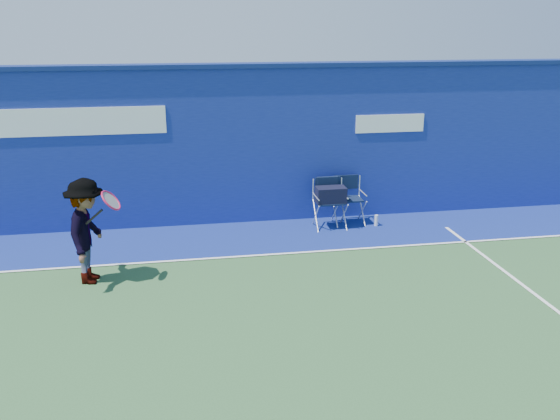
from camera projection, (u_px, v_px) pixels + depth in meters
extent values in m
plane|color=#2E552D|center=(236.00, 361.00, 7.01)|extent=(80.00, 80.00, 0.00)
cube|color=navy|center=(207.00, 148.00, 11.43)|extent=(24.00, 0.40, 3.00)
cube|color=navy|center=(204.00, 66.00, 10.96)|extent=(24.00, 0.50, 0.08)
cube|color=white|center=(38.00, 123.00, 10.56)|extent=(4.50, 0.02, 0.50)
cube|color=white|center=(390.00, 123.00, 11.69)|extent=(1.40, 0.02, 0.35)
cube|color=navy|center=(214.00, 240.00, 10.85)|extent=(24.00, 1.80, 0.01)
cube|color=white|center=(217.00, 258.00, 10.01)|extent=(24.00, 0.06, 0.01)
cube|color=#0D1833|center=(330.00, 202.00, 11.37)|extent=(0.50, 0.42, 0.03)
cube|color=silver|center=(327.00, 188.00, 11.53)|extent=(0.56, 0.02, 0.41)
cube|color=#0D1833|center=(327.00, 184.00, 11.51)|extent=(0.50, 0.03, 0.29)
cube|color=black|center=(331.00, 195.00, 11.29)|extent=(0.56, 0.33, 0.31)
cube|color=#0D1833|center=(327.00, 182.00, 11.50)|extent=(0.41, 0.06, 0.23)
cube|color=#0D1833|center=(349.00, 199.00, 11.58)|extent=(0.49, 0.41, 0.03)
cube|color=silver|center=(346.00, 186.00, 11.75)|extent=(0.56, 0.02, 0.40)
cube|color=#0D1833|center=(346.00, 182.00, 11.72)|extent=(0.49, 0.03, 0.28)
cylinder|color=silver|center=(376.00, 221.00, 11.56)|extent=(0.07, 0.07, 0.23)
imported|color=#EA4738|center=(87.00, 231.00, 8.91)|extent=(0.74, 1.12, 1.63)
torus|color=#C21945|center=(111.00, 200.00, 8.71)|extent=(0.34, 0.42, 0.30)
cylinder|color=gray|center=(111.00, 200.00, 8.71)|extent=(0.27, 0.35, 0.24)
cylinder|color=black|center=(94.00, 217.00, 8.68)|extent=(0.28, 0.10, 0.25)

